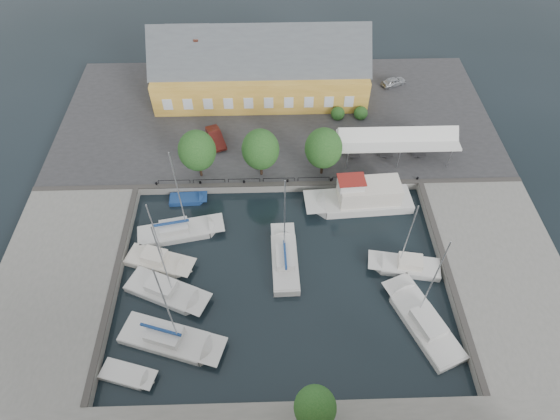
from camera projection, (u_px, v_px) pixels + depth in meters
name	position (u px, v px, depth m)	size (l,w,h in m)	color
ground	(282.00, 264.00, 47.62)	(140.00, 140.00, 0.00)	black
north_quay	(276.00, 118.00, 62.21)	(56.00, 26.00, 1.00)	#2D2D30
west_quay	(57.00, 284.00, 45.54)	(12.00, 24.00, 1.00)	slate
east_quay	(504.00, 273.00, 46.34)	(12.00, 24.00, 1.00)	slate
quay_edge_fittings	(281.00, 222.00, 49.90)	(56.00, 24.72, 0.40)	#383533
warehouse	(256.00, 70.00, 62.66)	(28.56, 14.00, 9.55)	gold
tent_canopy	(398.00, 140.00, 54.51)	(14.00, 4.00, 2.83)	white
quay_trees	(260.00, 149.00, 51.69)	(18.20, 4.20, 6.30)	black
car_silver	(394.00, 81.00, 65.78)	(1.44, 3.57, 1.22)	#AAADB2
car_red	(216.00, 138.00, 57.79)	(1.53, 4.38, 1.44)	#581814
center_sailboat	(285.00, 261.00, 47.45)	(2.74, 8.60, 11.77)	silver
trawler	(363.00, 199.00, 52.12)	(12.35, 4.29, 5.00)	silver
east_boat_b	(405.00, 267.00, 47.12)	(7.50, 3.61, 10.06)	silver
east_boat_c	(423.00, 323.00, 43.06)	(6.41, 9.99, 12.19)	silver
west_boat_a	(179.00, 232.00, 49.98)	(9.50, 4.27, 12.13)	silver
west_boat_b	(159.00, 262.00, 47.49)	(7.45, 4.49, 9.92)	silver
west_boat_c	(166.00, 292.00, 45.21)	(8.76, 5.92, 11.46)	silver
west_boat_d	(170.00, 340.00, 41.99)	(9.99, 5.66, 12.77)	silver
launch_sw	(128.00, 375.00, 40.07)	(5.14, 3.10, 0.98)	silver
launch_nw	(188.00, 200.00, 53.25)	(4.38, 1.86, 0.88)	navy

